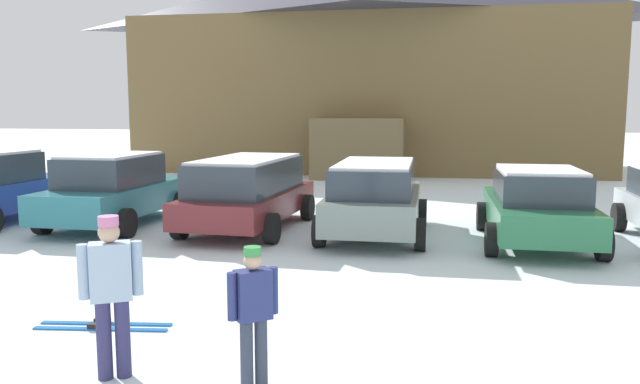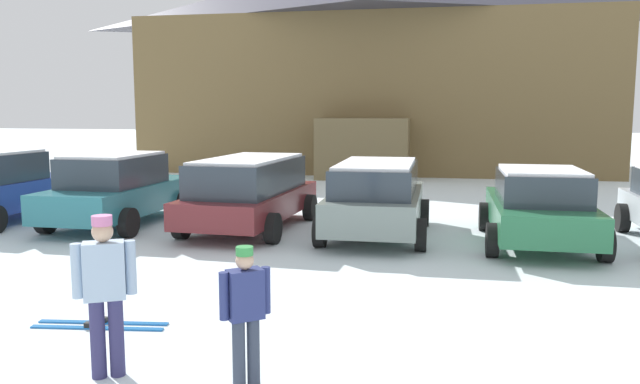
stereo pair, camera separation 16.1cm
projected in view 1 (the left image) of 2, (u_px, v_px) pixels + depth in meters
ski_lodge at (371, 62)px, 29.12m from camera, size 21.06×10.94×9.77m
parked_teal_hatchback at (115, 189)px, 14.67m from camera, size 2.23×4.59×1.70m
parked_maroon_van at (248, 191)px, 14.14m from camera, size 2.37×4.69×1.65m
parked_grey_wagon at (375, 196)px, 13.38m from camera, size 2.28×4.33×1.61m
parked_green_coupe at (537, 206)px, 12.54m from camera, size 2.22×4.26×1.56m
skier_teen_in_navy_coat at (253, 309)px, 6.02m from camera, size 0.42×0.37×1.41m
skier_adult_in_blue_parka at (111, 288)px, 6.22m from camera, size 0.55×0.40×1.67m
pair_of_skis at (102, 326)px, 7.81m from camera, size 1.70×0.53×0.08m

